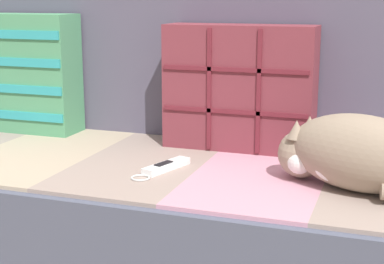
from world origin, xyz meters
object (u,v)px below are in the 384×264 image
throw_pillow_quilted (240,88)px  game_remote_near (165,167)px  couch (206,225)px  sleeping_cat (350,154)px  throw_pillow_striped (19,73)px

throw_pillow_quilted → game_remote_near: throw_pillow_quilted is taller
couch → game_remote_near: game_remote_near is taller
couch → sleeping_cat: (0.39, -0.11, 0.27)m
couch → sleeping_cat: bearing=-15.6°
throw_pillow_striped → sleeping_cat: bearing=-14.5°
couch → throw_pillow_striped: (-0.72, 0.18, 0.38)m
couch → sleeping_cat: sleeping_cat is taller
sleeping_cat → throw_pillow_quilted: bearing=140.2°
throw_pillow_quilted → couch: bearing=-103.9°
throw_pillow_striped → sleeping_cat: size_ratio=1.01×
throw_pillow_quilted → game_remote_near: bearing=-113.0°
couch → throw_pillow_quilted: (0.04, 0.18, 0.37)m
couch → game_remote_near: 0.24m
couch → throw_pillow_striped: size_ratio=5.08×
throw_pillow_quilted → game_remote_near: size_ratio=2.11×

